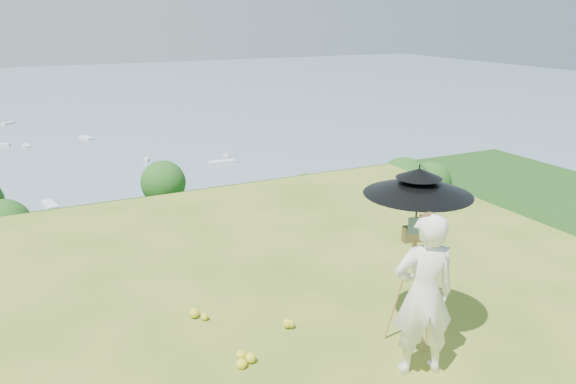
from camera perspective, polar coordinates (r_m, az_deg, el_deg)
shoreline_tier at (r=88.93m, az=-22.44°, el=-10.31°), size 170.00×28.00×8.00m
bay_water at (r=247.44m, az=-25.46°, el=7.21°), size 700.00×700.00×0.00m
slope_trees at (r=43.78m, az=-21.58°, el=-8.99°), size 110.00×50.00×6.00m
harbor_town at (r=86.22m, az=-22.94°, el=-6.48°), size 110.00×22.00×5.00m
wildflowers at (r=6.23m, az=-6.91°, el=-18.57°), size 10.00×10.50×0.12m
painter at (r=6.14m, az=13.60°, el=-10.14°), size 0.77×0.61×1.84m
field_easel at (r=6.73m, az=12.52°, el=-8.67°), size 0.72×0.72×1.59m
sun_umbrella at (r=6.40m, az=12.98°, el=-0.97°), size 1.59×1.59×0.86m
painter_cap at (r=5.79m, az=14.21°, el=-2.54°), size 0.26×0.29×0.10m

